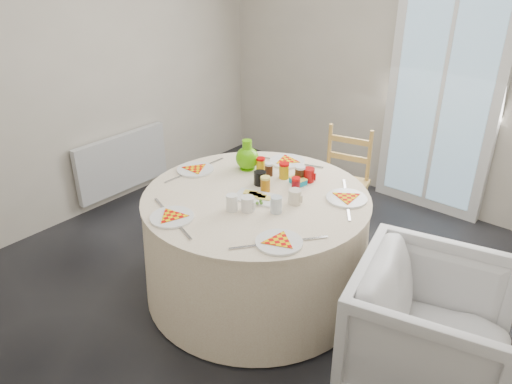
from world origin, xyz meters
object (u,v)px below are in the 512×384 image
Objects in this scene: radiator at (123,162)px; wooden_chair at (341,182)px; table at (256,245)px; green_pitcher at (247,157)px; armchair at (431,331)px.

wooden_chair reaches higher than radiator.
table is 7.13× the size of green_pitcher.
radiator is 1.93m from table.
table is at bearing -104.34° from wooden_chair.
green_pitcher is (1.58, 0.01, 0.49)m from radiator.
armchair is (3.21, -0.33, 0.01)m from radiator.
radiator is 1.17× the size of armchair.
armchair is 3.86× the size of green_pitcher.
green_pitcher reaches higher than armchair.
table is 1.72× the size of wooden_chair.
wooden_chair is 0.96m from green_pitcher.
wooden_chair is at bearing 22.68° from radiator.
green_pitcher is (-0.35, -0.80, 0.40)m from wooden_chair.
armchair is at bearing -54.72° from wooden_chair.
wooden_chair is at bearing 75.52° from green_pitcher.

